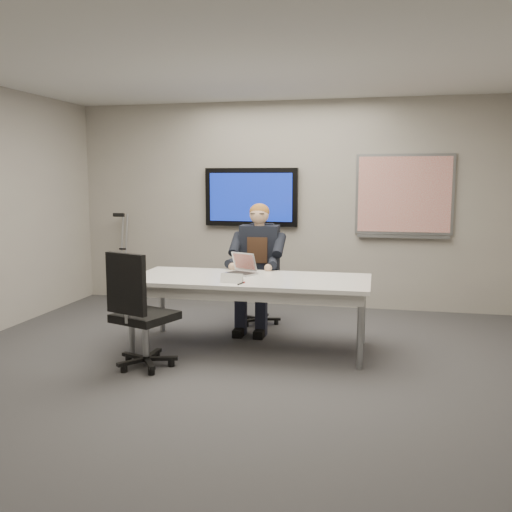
% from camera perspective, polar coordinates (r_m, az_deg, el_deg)
% --- Properties ---
extents(floor, '(6.00, 6.00, 0.02)m').
position_cam_1_polar(floor, '(5.24, -2.63, -11.86)').
color(floor, '#39393C').
rests_on(floor, ground).
extents(ceiling, '(6.00, 6.00, 0.02)m').
position_cam_1_polar(ceiling, '(5.04, -2.84, 19.68)').
color(ceiling, silver).
rests_on(ceiling, wall_back).
extents(wall_back, '(6.00, 0.02, 2.80)m').
position_cam_1_polar(wall_back, '(7.87, 3.16, 5.16)').
color(wall_back, '#A8A498').
rests_on(wall_back, ground).
extents(wall_front, '(6.00, 0.02, 2.80)m').
position_cam_1_polar(wall_front, '(2.23, -23.94, -2.21)').
color(wall_front, '#A8A498').
rests_on(wall_front, ground).
extents(conference_table, '(2.44, 1.05, 0.75)m').
position_cam_1_polar(conference_table, '(5.86, -0.56, -3.00)').
color(conference_table, white).
rests_on(conference_table, ground).
extents(tv_display, '(1.30, 0.09, 0.80)m').
position_cam_1_polar(tv_display, '(7.92, -0.49, 5.91)').
color(tv_display, black).
rests_on(tv_display, wall_back).
extents(whiteboard, '(1.25, 0.08, 1.10)m').
position_cam_1_polar(whiteboard, '(7.73, 14.59, 5.84)').
color(whiteboard, gray).
rests_on(whiteboard, wall_back).
extents(office_chair_far, '(0.52, 0.52, 0.93)m').
position_cam_1_polar(office_chair_far, '(6.94, 0.43, -4.42)').
color(office_chair_far, black).
rests_on(office_chair_far, ground).
extents(office_chair_near, '(0.67, 0.67, 1.10)m').
position_cam_1_polar(office_chair_near, '(5.42, -11.34, -7.50)').
color(office_chair_near, black).
rests_on(office_chair_near, ground).
extents(seated_person, '(0.47, 0.80, 1.47)m').
position_cam_1_polar(seated_person, '(6.64, 0.02, -2.34)').
color(seated_person, '#1E2132').
rests_on(seated_person, office_chair_far).
extents(crutch, '(0.34, 0.53, 1.33)m').
position_cam_1_polar(crutch, '(8.50, -13.12, 0.08)').
color(crutch, '#9C9EA3').
rests_on(crutch, ground).
extents(laptop, '(0.37, 0.40, 0.22)m').
position_cam_1_polar(laptop, '(6.10, -1.37, -1.24)').
color(laptop, '#B6B7B9').
rests_on(laptop, conference_table).
extents(name_tent, '(0.23, 0.08, 0.09)m').
position_cam_1_polar(name_tent, '(5.58, -2.44, -2.21)').
color(name_tent, white).
rests_on(name_tent, conference_table).
extents(pen, '(0.04, 0.15, 0.01)m').
position_cam_1_polar(pen, '(5.51, -1.48, -2.74)').
color(pen, black).
rests_on(pen, conference_table).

